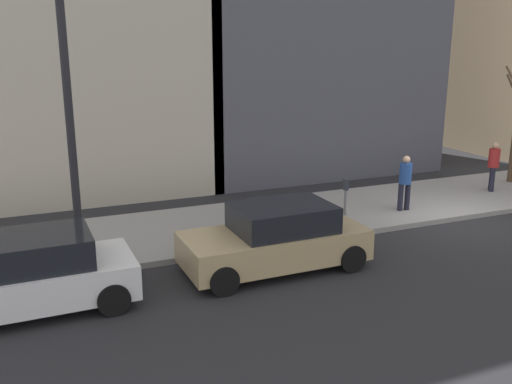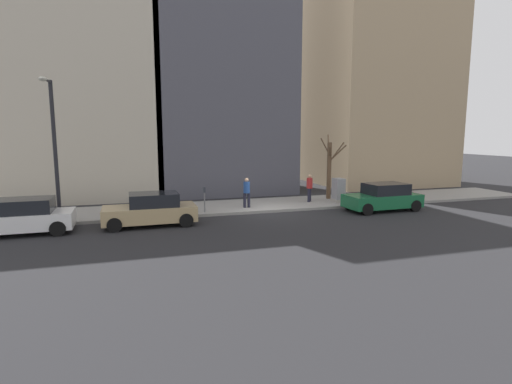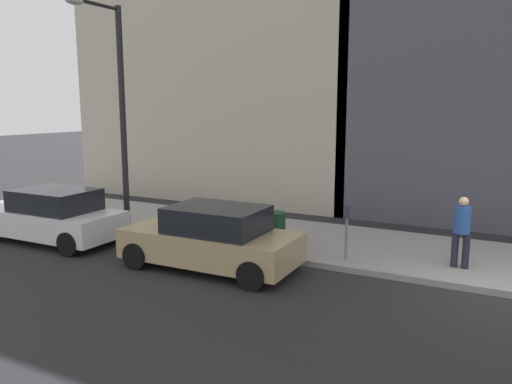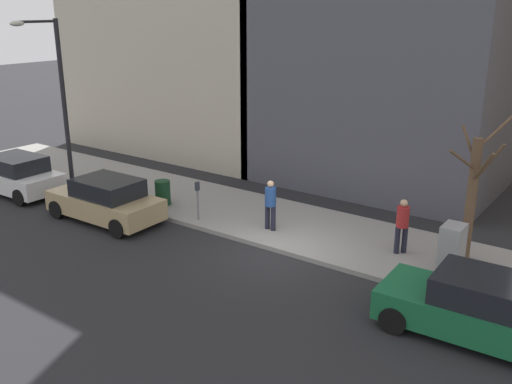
# 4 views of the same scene
# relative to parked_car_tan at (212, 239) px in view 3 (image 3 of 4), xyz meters

# --- Properties ---
(ground_plane) EXTENTS (120.00, 120.00, 0.00)m
(ground_plane) POSITION_rel_parked_car_tan_xyz_m (1.15, -6.30, -0.74)
(ground_plane) COLOR #232326
(sidewalk) EXTENTS (4.00, 36.00, 0.15)m
(sidewalk) POSITION_rel_parked_car_tan_xyz_m (3.15, -6.30, -0.66)
(sidewalk) COLOR gray
(sidewalk) RESTS_ON ground
(parked_car_tan) EXTENTS (1.97, 4.22, 1.52)m
(parked_car_tan) POSITION_rel_parked_car_tan_xyz_m (0.00, 0.00, 0.00)
(parked_car_tan) COLOR tan
(parked_car_tan) RESTS_ON ground
(parked_car_white) EXTENTS (1.97, 4.23, 1.52)m
(parked_car_white) POSITION_rel_parked_car_tan_xyz_m (-0.04, 5.34, 0.00)
(parked_car_white) COLOR white
(parked_car_white) RESTS_ON ground
(parking_meter) EXTENTS (0.14, 0.10, 1.35)m
(parking_meter) POSITION_rel_parked_car_tan_xyz_m (1.60, -2.79, 0.24)
(parking_meter) COLOR slate
(parking_meter) RESTS_ON sidewalk
(streetlamp) EXTENTS (1.97, 0.32, 6.50)m
(streetlamp) POSITION_rel_parked_car_tan_xyz_m (1.43, 4.14, 3.28)
(streetlamp) COLOR black
(streetlamp) RESTS_ON sidewalk
(trash_bin) EXTENTS (0.56, 0.56, 0.90)m
(trash_bin) POSITION_rel_parked_car_tan_xyz_m (2.05, -0.69, -0.14)
(trash_bin) COLOR #14381E
(trash_bin) RESTS_ON sidewalk
(pedestrian_midblock) EXTENTS (0.36, 0.40, 1.66)m
(pedestrian_midblock) POSITION_rel_parked_car_tan_xyz_m (2.31, -5.28, 0.35)
(pedestrian_midblock) COLOR #1E1E2D
(pedestrian_midblock) RESTS_ON sidewalk
(office_tower_right) EXTENTS (12.22, 12.22, 16.89)m
(office_tower_right) POSITION_rel_parked_car_tan_xyz_m (12.76, 4.99, 7.71)
(office_tower_right) COLOR #BCB29E
(office_tower_right) RESTS_ON ground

